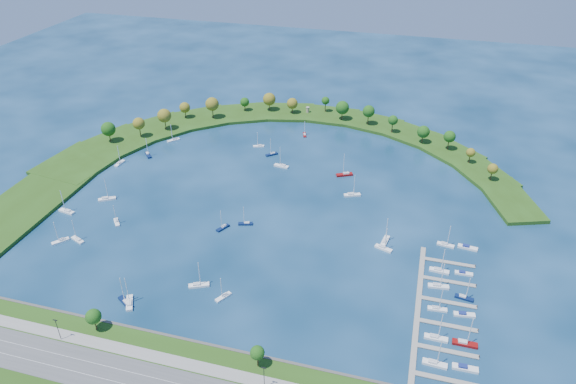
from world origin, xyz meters
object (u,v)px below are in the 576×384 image
(moored_boat_10, at_px, (385,241))
(moored_boat_13, at_px, (60,241))
(moored_boat_12, at_px, (126,302))
(moored_boat_14, at_px, (120,163))
(docked_boat_3, at_px, (465,343))
(docked_boat_8, at_px, (439,270))
(moored_boat_1, at_px, (78,239))
(moored_boat_19, at_px, (246,223))
(dock_system, at_px, (436,311))
(moored_boat_11, at_px, (223,296))
(docked_boat_6, at_px, (438,286))
(moored_boat_3, at_px, (67,211))
(moored_boat_7, at_px, (117,222))
(moored_boat_9, at_px, (223,227))
(docked_boat_11, at_px, (467,247))
(docked_boat_0, at_px, (435,363))
(docked_boat_7, at_px, (464,297))
(docked_boat_4, at_px, (437,308))
(moored_boat_21, at_px, (148,154))
(moored_boat_8, at_px, (352,194))
(moored_boat_17, at_px, (282,166))
(docked_boat_2, at_px, (436,337))
(moored_boat_18, at_px, (129,302))
(docked_boat_10, at_px, (446,244))
(moored_boat_16, at_px, (107,198))
(moored_boat_4, at_px, (305,134))
(moored_boat_6, at_px, (383,248))
(moored_boat_0, at_px, (259,146))
(docked_boat_9, at_px, (464,273))
(moored_boat_2, at_px, (272,154))
(harbor_tower, at_px, (308,110))
(moored_boat_5, at_px, (174,140))
(moored_boat_15, at_px, (199,285))
(moored_boat_20, at_px, (345,174))
(docked_boat_1, at_px, (465,368))

(moored_boat_10, relative_size, moored_boat_13, 1.14)
(moored_boat_12, distance_m, moored_boat_14, 123.55)
(docked_boat_3, distance_m, docked_boat_8, 41.62)
(moored_boat_1, bearing_deg, moored_boat_14, -51.07)
(moored_boat_19, bearing_deg, moored_boat_13, 8.60)
(moored_boat_1, bearing_deg, moored_boat_10, -142.17)
(moored_boat_12, height_order, docked_boat_8, moored_boat_12)
(moored_boat_10, xyz_separation_m, moored_boat_12, (-97.64, -69.58, -0.01))
(dock_system, distance_m, docked_boat_3, 18.15)
(moored_boat_11, xyz_separation_m, docked_boat_6, (85.77, 30.46, 0.06))
(moored_boat_3, relative_size, moored_boat_7, 1.22)
(moored_boat_9, distance_m, docked_boat_11, 117.52)
(moored_boat_11, bearing_deg, moored_boat_12, -38.85)
(docked_boat_0, distance_m, docked_boat_7, 39.51)
(docked_boat_4, bearing_deg, dock_system, -105.34)
(moored_boat_21, bearing_deg, moored_boat_8, 41.86)
(moored_boat_12, distance_m, docked_boat_0, 123.18)
(moored_boat_17, relative_size, docked_boat_2, 1.01)
(moored_boat_18, relative_size, docked_boat_10, 1.14)
(moored_boat_16, height_order, docked_boat_6, moored_boat_16)
(moored_boat_17, height_order, docked_boat_3, docked_boat_3)
(moored_boat_4, relative_size, docked_boat_3, 0.74)
(moored_boat_1, relative_size, docked_boat_6, 0.90)
(moored_boat_6, xyz_separation_m, moored_boat_8, (-21.94, 42.57, 0.03))
(moored_boat_17, height_order, docked_boat_4, moored_boat_17)
(moored_boat_0, distance_m, docked_boat_9, 156.43)
(moored_boat_2, bearing_deg, moored_boat_10, 95.56)
(moored_boat_16, xyz_separation_m, moored_boat_21, (-3.49, 51.90, -0.03))
(harbor_tower, height_order, docked_boat_10, docked_boat_10)
(moored_boat_6, xyz_separation_m, docked_boat_2, (25.59, -49.88, 0.02))
(docked_boat_6, distance_m, docked_boat_7, 11.35)
(docked_boat_8, bearing_deg, moored_boat_7, -174.02)
(moored_boat_5, bearing_deg, harbor_tower, 171.77)
(moored_boat_12, height_order, docked_boat_9, moored_boat_12)
(moored_boat_7, bearing_deg, docked_boat_3, 38.32)
(docked_boat_9, distance_m, docked_boat_10, 20.58)
(moored_boat_18, relative_size, docked_boat_4, 1.17)
(moored_boat_15, distance_m, docked_boat_10, 116.04)
(moored_boat_18, bearing_deg, moored_boat_4, -38.43)
(moored_boat_5, relative_size, moored_boat_21, 0.98)
(moored_boat_9, relative_size, moored_boat_20, 0.77)
(moored_boat_8, relative_size, moored_boat_20, 0.93)
(moored_boat_6, xyz_separation_m, moored_boat_13, (-149.15, -35.68, -0.02))
(moored_boat_8, height_order, moored_boat_20, moored_boat_20)
(dock_system, relative_size, moored_boat_8, 6.22)
(moored_boat_16, bearing_deg, harbor_tower, 29.34)
(moored_boat_18, xyz_separation_m, docked_boat_9, (131.89, 55.83, -0.37))
(moored_boat_3, height_order, moored_boat_8, moored_boat_8)
(docked_boat_1, bearing_deg, moored_boat_19, 147.93)
(docked_boat_4, bearing_deg, docked_boat_9, 63.39)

